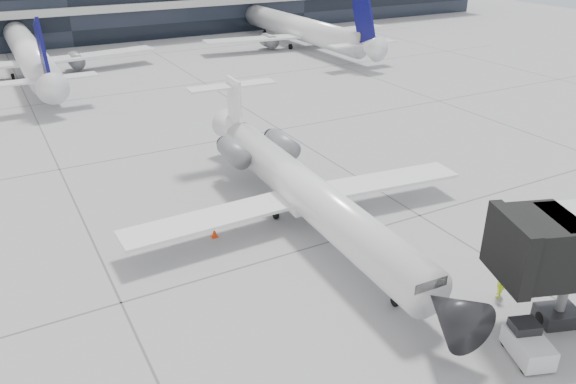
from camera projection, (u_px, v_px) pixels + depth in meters
ground at (290, 253)px, 33.38m from camera, size 220.00×220.00×0.00m
terminal at (58, 7)px, 96.04m from camera, size 170.00×22.00×10.00m
bg_jet_center at (33, 74)px, 73.37m from camera, size 32.00×40.00×9.60m
bg_jet_right at (298, 45)px, 90.78m from camera, size 32.00×40.00×9.60m
regional_jet at (303, 189)px, 36.05m from camera, size 23.67×29.52×6.82m
ramp_worker at (501, 280)px, 29.13m from camera, size 0.87×0.82×2.00m
baggage_tug at (528, 344)px, 25.17m from camera, size 2.18×2.76×1.54m
traffic_cone at (214, 233)px, 35.03m from camera, size 0.46×0.46×0.61m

